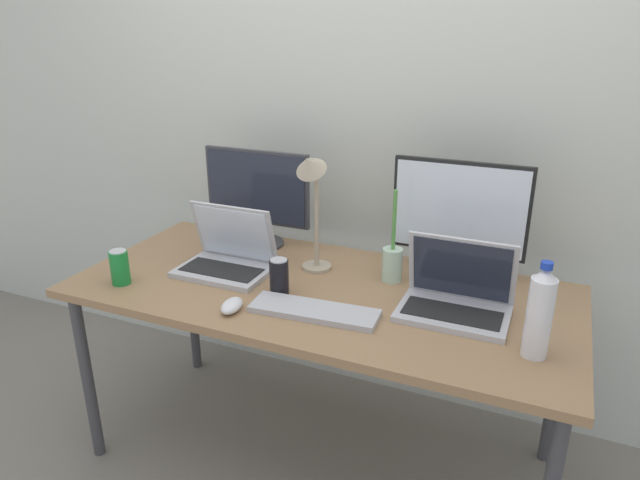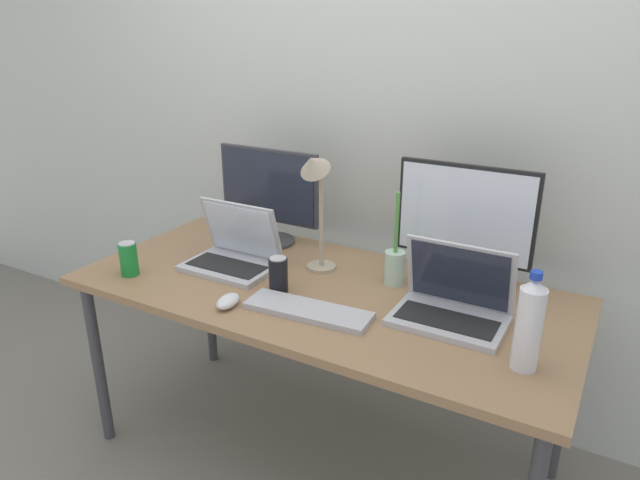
# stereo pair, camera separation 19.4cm
# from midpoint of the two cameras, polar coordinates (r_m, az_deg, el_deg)

# --- Properties ---
(ground_plane) EXTENTS (16.00, 16.00, 0.00)m
(ground_plane) POSITION_cam_midpoint_polar(r_m,az_deg,el_deg) (2.43, -2.45, -20.76)
(ground_plane) COLOR gray
(wall_back) EXTENTS (7.00, 0.08, 2.60)m
(wall_back) POSITION_cam_midpoint_polar(r_m,az_deg,el_deg) (2.38, 3.40, 13.31)
(wall_back) COLOR silver
(wall_back) RESTS_ON ground
(work_desk) EXTENTS (1.75, 0.79, 0.74)m
(work_desk) POSITION_cam_midpoint_polar(r_m,az_deg,el_deg) (2.04, -2.74, -6.31)
(work_desk) COLOR #424247
(work_desk) RESTS_ON ground
(monitor_left) EXTENTS (0.46, 0.21, 0.40)m
(monitor_left) POSITION_cam_midpoint_polar(r_m,az_deg,el_deg) (2.35, -8.69, 4.41)
(monitor_left) COLOR #38383D
(monitor_left) RESTS_ON work_desk
(monitor_center) EXTENTS (0.48, 0.22, 0.43)m
(monitor_center) POSITION_cam_midpoint_polar(r_m,az_deg,el_deg) (2.05, 11.09, 2.15)
(monitor_center) COLOR black
(monitor_center) RESTS_ON work_desk
(laptop_silver) EXTENTS (0.34, 0.24, 0.25)m
(laptop_silver) POSITION_cam_midpoint_polar(r_m,az_deg,el_deg) (2.17, -11.74, -1.63)
(laptop_silver) COLOR #B7B7BC
(laptop_silver) RESTS_ON work_desk
(laptop_secondary) EXTENTS (0.34, 0.24, 0.24)m
(laptop_secondary) POSITION_cam_midpoint_polar(r_m,az_deg,el_deg) (1.85, 10.56, -5.63)
(laptop_secondary) COLOR #B7B7BC
(laptop_secondary) RESTS_ON work_desk
(keyboard_main) EXTENTS (0.42, 0.16, 0.02)m
(keyboard_main) POSITION_cam_midpoint_polar(r_m,az_deg,el_deg) (1.84, -3.62, -7.16)
(keyboard_main) COLOR #B2B2B7
(keyboard_main) RESTS_ON work_desk
(mouse_by_keyboard) EXTENTS (0.07, 0.11, 0.04)m
(mouse_by_keyboard) POSITION_cam_midpoint_polar(r_m,az_deg,el_deg) (1.89, -11.76, -6.52)
(mouse_by_keyboard) COLOR silver
(mouse_by_keyboard) RESTS_ON work_desk
(water_bottle) EXTENTS (0.07, 0.07, 0.28)m
(water_bottle) POSITION_cam_midpoint_polar(r_m,az_deg,el_deg) (1.64, 17.98, -7.07)
(water_bottle) COLOR silver
(water_bottle) RESTS_ON work_desk
(soda_can_near_keyboard) EXTENTS (0.07, 0.07, 0.13)m
(soda_can_near_keyboard) POSITION_cam_midpoint_polar(r_m,az_deg,el_deg) (1.96, -6.95, -3.72)
(soda_can_near_keyboard) COLOR black
(soda_can_near_keyboard) RESTS_ON work_desk
(soda_can_by_laptop) EXTENTS (0.07, 0.07, 0.13)m
(soda_can_by_laptop) POSITION_cam_midpoint_polar(r_m,az_deg,el_deg) (2.17, -21.85, -2.60)
(soda_can_by_laptop) COLOR #197F33
(soda_can_by_laptop) RESTS_ON work_desk
(bamboo_vase) EXTENTS (0.07, 0.07, 0.34)m
(bamboo_vase) POSITION_cam_midpoint_polar(r_m,az_deg,el_deg) (2.04, 4.56, -2.27)
(bamboo_vase) COLOR #B2D1B7
(bamboo_vase) RESTS_ON work_desk
(desk_lamp) EXTENTS (0.11, 0.18, 0.47)m
(desk_lamp) POSITION_cam_midpoint_polar(r_m,az_deg,el_deg) (2.02, -3.61, 5.06)
(desk_lamp) COLOR tan
(desk_lamp) RESTS_ON work_desk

